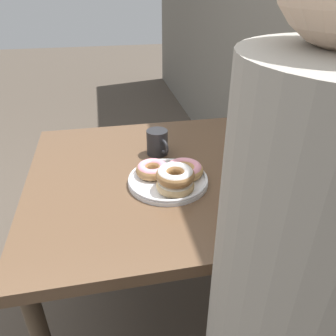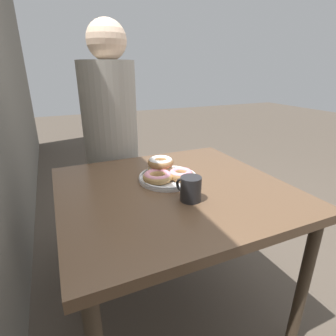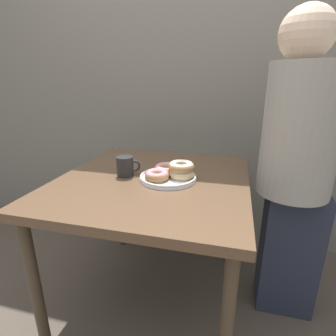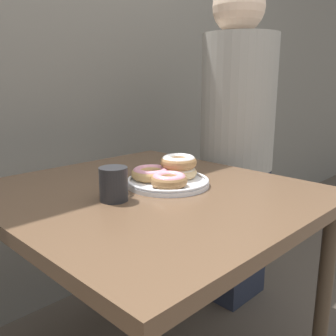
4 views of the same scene
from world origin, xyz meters
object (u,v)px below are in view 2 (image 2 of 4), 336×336
Objects in this scene: coffee_mug at (190,188)px; dining_table at (173,202)px; person_figure at (111,140)px; donut_plate at (165,172)px.

dining_table is at bearing 2.56° from coffee_mug.
dining_table is 0.66× the size of person_figure.
coffee_mug is 0.08× the size of person_figure.
donut_plate is (0.09, 0.00, 0.11)m from dining_table.
person_figure is at bearing 9.35° from coffee_mug.
donut_plate reaches higher than dining_table.
coffee_mug is 0.83m from person_figure.
coffee_mug is (-0.14, -0.01, 0.13)m from dining_table.
person_figure is (0.59, 0.13, 0.03)m from donut_plate.
dining_table is 8.50× the size of coffee_mug.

